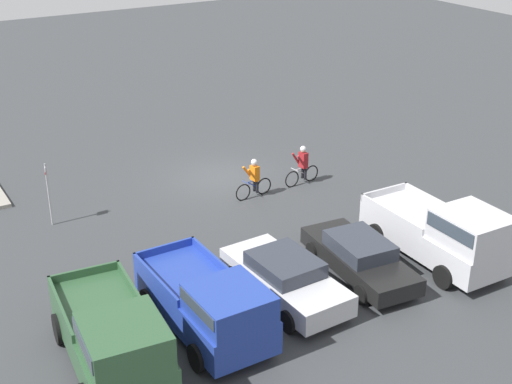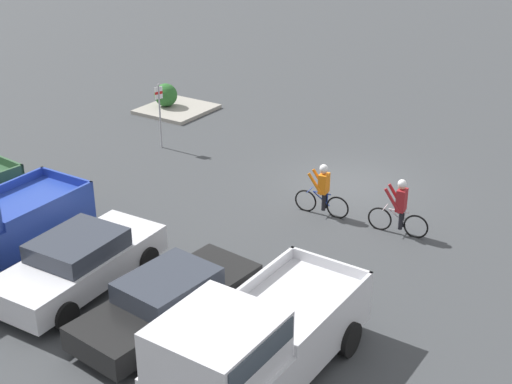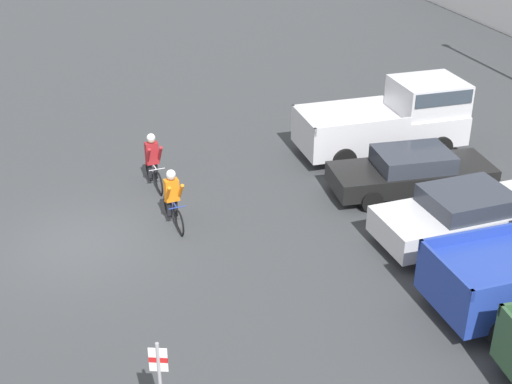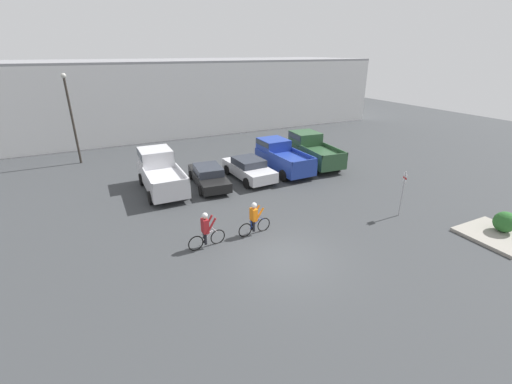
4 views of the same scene
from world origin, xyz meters
The scene contains 13 objects.
ground_plane centered at (0.00, 0.00, 0.00)m, with size 80.00×80.00×0.00m, color #383A3D.
warehouse_building centered at (0.00, 28.34, 3.53)m, with size 48.83×12.68×7.05m.
pickup_truck_0 centered at (-2.87, 10.13, 1.15)m, with size 2.33×5.28×2.26m.
sedan_0 centered at (-0.08, 9.25, 0.65)m, with size 2.20×4.74×1.28m.
sedan_1 centered at (2.72, 9.23, 0.73)m, with size 2.17×4.61×1.41m.
pickup_truck_1 centered at (5.52, 9.77, 1.06)m, with size 2.28×5.03×2.05m.
pickup_truck_2 centered at (8.36, 10.06, 1.15)m, with size 2.62×5.31×2.21m.
cyclist_0 centered at (-0.25, 2.40, 0.81)m, with size 1.72×0.49×1.62m.
cyclist_1 centered at (-2.62, 2.30, 0.83)m, with size 1.75×0.49×1.68m.
fire_lane_sign centered at (7.34, 0.75, 1.45)m, with size 0.13×0.29×2.40m.
lamppost centered at (-7.24, 18.15, 3.84)m, with size 0.36×0.36×6.52m.
curb_island centered at (9.61, -2.91, 0.07)m, with size 2.69×2.79×0.15m, color gray.
shrub centered at (10.10, -2.83, 0.64)m, with size 0.97×0.97×0.97m.
Camera 4 is at (-6.50, -10.23, 7.98)m, focal length 24.00 mm.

